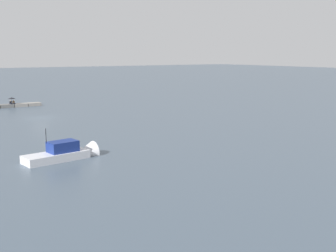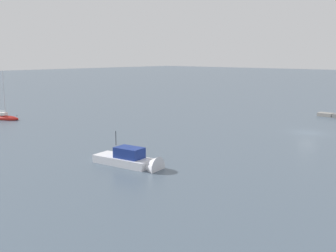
% 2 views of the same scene
% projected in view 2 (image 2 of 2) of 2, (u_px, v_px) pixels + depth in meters
% --- Properties ---
extents(ground_plane, '(500.00, 500.00, 0.00)m').
position_uv_depth(ground_plane, '(308.00, 133.00, 55.76)').
color(ground_plane, '#475666').
extents(sailboat_red_mid, '(6.19, 3.96, 8.31)m').
position_uv_depth(sailboat_red_mid, '(3.00, 118.00, 67.13)').
color(sailboat_red_mid, red).
rests_on(sailboat_red_mid, ground_plane).
extents(motorboat_white_mid, '(7.53, 3.24, 4.09)m').
position_uv_depth(motorboat_white_mid, '(133.00, 162.00, 38.90)').
color(motorboat_white_mid, silver).
rests_on(motorboat_white_mid, ground_plane).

